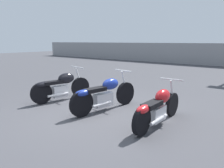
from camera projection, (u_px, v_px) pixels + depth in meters
ground_plane at (97, 112)px, 5.76m from camera, size 60.00×60.00×0.00m
fence_back at (221, 55)px, 15.85m from camera, size 40.00×0.04×1.67m
motorcycle_slot_0 at (61, 86)px, 6.80m from camera, size 0.72×1.98×1.01m
motorcycle_slot_1 at (104, 94)px, 5.80m from camera, size 0.63×2.22×1.03m
motorcycle_slot_2 at (158, 107)px, 4.78m from camera, size 0.57×2.06×0.95m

